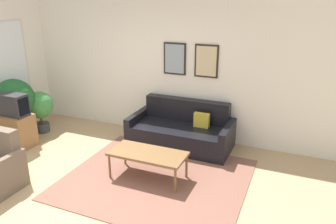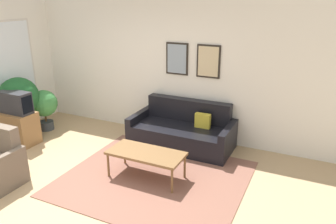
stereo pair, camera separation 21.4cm
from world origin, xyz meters
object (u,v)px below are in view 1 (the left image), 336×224
object	(u,v)px
tv	(11,104)
potted_plant_tall	(14,100)
coffee_table	(148,155)
couch	(182,131)

from	to	relation	value
tv	potted_plant_tall	distance (m)	0.45
potted_plant_tall	tv	bearing A→B (deg)	-48.90
potted_plant_tall	coffee_table	bearing A→B (deg)	-7.67
tv	couch	bearing A→B (deg)	23.60
coffee_table	potted_plant_tall	world-z (taller)	potted_plant_tall
couch	coffee_table	xyz separation A→B (m)	(-0.05, -1.31, 0.12)
coffee_table	potted_plant_tall	xyz separation A→B (m)	(-3.08, 0.41, 0.37)
tv	potted_plant_tall	world-z (taller)	potted_plant_tall
couch	potted_plant_tall	bearing A→B (deg)	-163.95
coffee_table	tv	bearing A→B (deg)	178.42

